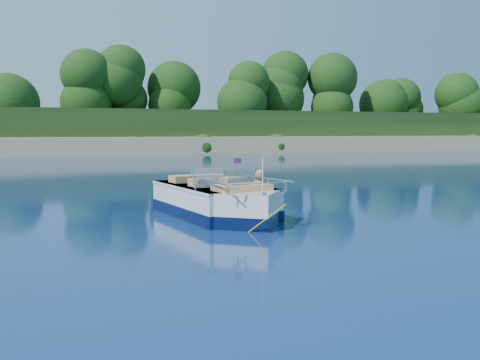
# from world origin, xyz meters

# --- Properties ---
(ground) EXTENTS (160.00, 160.00, 0.00)m
(ground) POSITION_xyz_m (0.00, 0.00, 0.00)
(ground) COLOR #091B42
(ground) RESTS_ON ground
(shoreline) EXTENTS (170.00, 59.00, 6.00)m
(shoreline) POSITION_xyz_m (0.00, 63.77, 0.98)
(shoreline) COLOR tan
(shoreline) RESTS_ON ground
(treeline) EXTENTS (150.00, 7.12, 8.19)m
(treeline) POSITION_xyz_m (0.04, 41.01, 5.55)
(treeline) COLOR #332011
(treeline) RESTS_ON ground
(motorboat) EXTENTS (2.38, 5.13, 1.72)m
(motorboat) POSITION_xyz_m (-1.42, 1.34, 0.33)
(motorboat) COLOR silver
(motorboat) RESTS_ON ground
(tow_tube) EXTENTS (1.68, 1.68, 0.36)m
(tow_tube) POSITION_xyz_m (0.05, 2.75, 0.09)
(tow_tube) COLOR #FFE80C
(tow_tube) RESTS_ON ground
(boy) EXTENTS (0.72, 0.91, 1.63)m
(boy) POSITION_xyz_m (0.09, 2.76, 0.00)
(boy) COLOR tan
(boy) RESTS_ON ground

